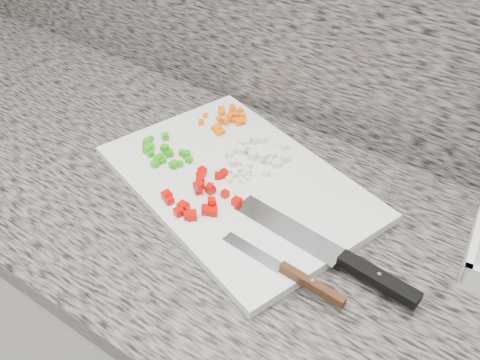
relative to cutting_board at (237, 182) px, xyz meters
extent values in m
cube|color=#605B54|center=(0.09, -0.05, -0.03)|extent=(3.96, 0.64, 0.04)
cube|color=silver|center=(0.00, 0.00, 0.00)|extent=(0.57, 0.46, 0.02)
cube|color=#F66405|center=(-0.12, 0.10, 0.01)|extent=(0.01, 0.01, 0.01)
cube|color=#F66405|center=(-0.10, 0.15, 0.01)|extent=(0.01, 0.01, 0.01)
cube|color=#F66405|center=(-0.13, 0.13, 0.01)|extent=(0.01, 0.01, 0.01)
cube|color=#F66405|center=(-0.16, 0.16, 0.01)|extent=(0.02, 0.02, 0.01)
cube|color=#F66405|center=(-0.16, 0.10, 0.01)|extent=(0.01, 0.01, 0.01)
cube|color=#F66405|center=(-0.11, 0.17, 0.01)|extent=(0.01, 0.01, 0.01)
cube|color=#F66405|center=(-0.11, 0.09, 0.01)|extent=(0.01, 0.01, 0.01)
cube|color=#F66405|center=(-0.13, 0.15, 0.01)|extent=(0.01, 0.01, 0.01)
cube|color=#F66405|center=(-0.12, 0.16, 0.01)|extent=(0.01, 0.01, 0.01)
cube|color=#F66405|center=(-0.12, 0.10, 0.01)|extent=(0.02, 0.02, 0.01)
cube|color=#F66405|center=(-0.12, 0.18, 0.01)|extent=(0.01, 0.01, 0.01)
cube|color=#F66405|center=(-0.15, 0.15, 0.01)|extent=(0.02, 0.02, 0.01)
cube|color=#F66405|center=(-0.12, 0.14, 0.02)|extent=(0.02, 0.02, 0.01)
cube|color=#F66405|center=(-0.17, 0.13, 0.01)|extent=(0.01, 0.01, 0.01)
cube|color=#F66405|center=(-0.13, 0.10, 0.01)|extent=(0.01, 0.01, 0.01)
cube|color=#F66405|center=(-0.09, 0.15, 0.01)|extent=(0.01, 0.01, 0.01)
cube|color=#F66405|center=(-0.13, 0.12, 0.02)|extent=(0.01, 0.01, 0.01)
cube|color=#F66405|center=(-0.11, 0.10, 0.01)|extent=(0.01, 0.01, 0.01)
cube|color=#F66405|center=(-0.12, 0.13, 0.02)|extent=(0.01, 0.01, 0.01)
cube|color=#F66405|center=(-0.10, 0.14, 0.01)|extent=(0.01, 0.01, 0.01)
cube|color=#F66405|center=(-0.14, 0.18, 0.01)|extent=(0.02, 0.02, 0.01)
cube|color=#F66405|center=(-0.14, 0.18, 0.01)|extent=(0.01, 0.01, 0.01)
cube|color=#F66405|center=(-0.11, 0.15, 0.01)|extent=(0.01, 0.01, 0.01)
cube|color=silver|center=(0.04, 0.10, 0.02)|extent=(0.02, 0.02, 0.01)
cube|color=silver|center=(0.01, 0.07, 0.03)|extent=(0.02, 0.02, 0.01)
cube|color=silver|center=(-0.03, 0.03, 0.02)|extent=(0.02, 0.02, 0.01)
cube|color=silver|center=(0.02, 0.07, 0.01)|extent=(0.02, 0.02, 0.01)
cube|color=silver|center=(0.02, 0.13, 0.01)|extent=(0.02, 0.02, 0.01)
cube|color=silver|center=(0.04, 0.07, 0.01)|extent=(0.01, 0.01, 0.01)
cube|color=silver|center=(0.04, 0.07, 0.01)|extent=(0.02, 0.02, 0.01)
cube|color=silver|center=(-0.03, 0.03, 0.02)|extent=(0.02, 0.02, 0.01)
cube|color=silver|center=(-0.01, 0.07, 0.02)|extent=(0.02, 0.02, 0.01)
cube|color=silver|center=(-0.06, 0.10, 0.01)|extent=(0.01, 0.01, 0.01)
cube|color=silver|center=(-0.05, 0.07, 0.01)|extent=(0.01, 0.01, 0.01)
cube|color=silver|center=(-0.05, 0.05, 0.02)|extent=(0.02, 0.02, 0.01)
cube|color=silver|center=(-0.05, 0.09, 0.02)|extent=(0.02, 0.02, 0.01)
cube|color=silver|center=(-0.05, 0.04, 0.01)|extent=(0.02, 0.02, 0.01)
cube|color=silver|center=(-0.03, 0.07, 0.02)|extent=(0.01, 0.01, 0.01)
cube|color=silver|center=(0.01, 0.02, 0.01)|extent=(0.02, 0.02, 0.01)
cube|color=silver|center=(-0.05, 0.07, 0.01)|extent=(0.02, 0.02, 0.01)
cube|color=silver|center=(-0.04, 0.11, 0.02)|extent=(0.02, 0.02, 0.01)
cube|color=silver|center=(-0.05, 0.07, 0.01)|extent=(0.02, 0.02, 0.01)
cube|color=silver|center=(0.00, 0.04, 0.01)|extent=(0.01, 0.01, 0.01)
cube|color=silver|center=(-0.01, 0.08, 0.02)|extent=(0.02, 0.02, 0.01)
cube|color=silver|center=(-0.03, 0.12, 0.02)|extent=(0.02, 0.02, 0.01)
cube|color=silver|center=(0.02, 0.09, 0.01)|extent=(0.01, 0.01, 0.01)
cube|color=silver|center=(-0.03, 0.07, 0.01)|extent=(0.01, 0.01, 0.01)
cube|color=silver|center=(-0.02, 0.03, 0.01)|extent=(0.02, 0.02, 0.01)
cube|color=silver|center=(0.04, 0.04, 0.01)|extent=(0.02, 0.02, 0.01)
cube|color=#2A9C0E|center=(-0.21, -0.02, 0.02)|extent=(0.02, 0.02, 0.01)
cube|color=#2A9C0E|center=(-0.19, -0.03, 0.02)|extent=(0.02, 0.02, 0.01)
cube|color=#2A9C0E|center=(-0.19, 0.02, 0.01)|extent=(0.02, 0.02, 0.01)
cube|color=#2A9C0E|center=(-0.12, -0.04, 0.01)|extent=(0.01, 0.01, 0.01)
cube|color=#2A9C0E|center=(-0.15, -0.06, 0.01)|extent=(0.02, 0.02, 0.01)
cube|color=#2A9C0E|center=(-0.12, -0.04, 0.01)|extent=(0.02, 0.02, 0.01)
cube|color=#2A9C0E|center=(-0.16, -0.02, 0.02)|extent=(0.01, 0.01, 0.01)
cube|color=#2A9C0E|center=(-0.20, -0.03, 0.01)|extent=(0.01, 0.01, 0.01)
cube|color=#2A9C0E|center=(-0.18, -0.04, 0.01)|extent=(0.02, 0.02, 0.01)
cube|color=#2A9C0E|center=(-0.19, -0.04, 0.02)|extent=(0.02, 0.02, 0.01)
cube|color=#2A9C0E|center=(-0.10, -0.01, 0.01)|extent=(0.01, 0.01, 0.01)
cube|color=#2A9C0E|center=(-0.15, -0.04, 0.01)|extent=(0.01, 0.01, 0.01)
cube|color=#2A9C0E|center=(-0.13, 0.00, 0.01)|extent=(0.01, 0.01, 0.01)
cube|color=#2A9C0E|center=(-0.21, 0.00, 0.01)|extent=(0.01, 0.01, 0.01)
cube|color=#2A9C0E|center=(-0.14, -0.04, 0.01)|extent=(0.01, 0.01, 0.01)
cube|color=#2A9C0E|center=(-0.16, -0.04, 0.01)|extent=(0.01, 0.01, 0.01)
cube|color=#2A9C0E|center=(-0.12, 0.00, 0.02)|extent=(0.02, 0.02, 0.01)
cube|color=#2A9C0E|center=(-0.11, -0.03, 0.01)|extent=(0.01, 0.01, 0.01)
cube|color=#2A9C0E|center=(-0.19, -0.03, 0.01)|extent=(0.01, 0.01, 0.01)
cube|color=#2A9C0E|center=(-0.15, -0.04, 0.02)|extent=(0.02, 0.02, 0.01)
cube|color=#2A9C0E|center=(-0.15, -0.02, 0.02)|extent=(0.02, 0.02, 0.01)
cube|color=#2A9C0E|center=(-0.15, -0.04, 0.01)|extent=(0.02, 0.02, 0.01)
cube|color=#C60802|center=(0.01, -0.05, 0.01)|extent=(0.01, 0.01, 0.01)
cube|color=#C60802|center=(-0.02, -0.06, 0.02)|extent=(0.01, 0.01, 0.01)
cube|color=#C60802|center=(-0.07, -0.12, 0.02)|extent=(0.02, 0.02, 0.01)
cube|color=#C60802|center=(-0.06, -0.03, 0.02)|extent=(0.02, 0.02, 0.01)
cube|color=#C60802|center=(-0.03, -0.01, 0.01)|extent=(0.02, 0.02, 0.01)
cube|color=#C60802|center=(0.00, -0.08, 0.02)|extent=(0.02, 0.02, 0.01)
cube|color=#C60802|center=(0.02, -0.10, 0.01)|extent=(0.02, 0.02, 0.01)
cube|color=#C60802|center=(0.04, -0.06, 0.02)|extent=(0.01, 0.01, 0.01)
cube|color=#C60802|center=(-0.06, -0.12, 0.02)|extent=(0.02, 0.02, 0.01)
cube|color=#C60802|center=(-0.06, -0.02, 0.01)|extent=(0.02, 0.02, 0.01)
cube|color=#C60802|center=(0.00, -0.13, 0.02)|extent=(0.02, 0.02, 0.01)
cube|color=#C60802|center=(0.01, -0.09, 0.01)|extent=(0.02, 0.02, 0.01)
cube|color=#C60802|center=(-0.02, -0.12, 0.01)|extent=(0.01, 0.01, 0.01)
cube|color=#C60802|center=(-0.03, -0.14, 0.02)|extent=(0.02, 0.02, 0.01)
cube|color=#C60802|center=(0.00, -0.10, 0.01)|extent=(0.02, 0.02, 0.01)
cube|color=#C60802|center=(-0.02, -0.06, 0.02)|extent=(0.02, 0.02, 0.01)
cube|color=#C60802|center=(-0.06, -0.12, 0.01)|extent=(0.01, 0.01, 0.01)
cube|color=#C60802|center=(-0.05, -0.05, 0.02)|extent=(0.02, 0.02, 0.01)
cube|color=#C60802|center=(0.01, -0.11, 0.01)|extent=(0.02, 0.02, 0.01)
cube|color=#C60802|center=(-0.01, -0.13, 0.01)|extent=(0.02, 0.02, 0.01)
cube|color=#C60802|center=(-0.03, -0.07, 0.01)|extent=(0.02, 0.02, 0.01)
cube|color=#C60802|center=(-0.02, -0.01, 0.01)|extent=(0.02, 0.02, 0.01)
cube|color=#C60802|center=(-0.03, -0.07, 0.03)|extent=(0.02, 0.02, 0.01)
cube|color=#C60802|center=(-0.03, -0.12, 0.02)|extent=(0.02, 0.02, 0.01)
cube|color=#C60802|center=(-0.03, -0.02, 0.01)|extent=(0.02, 0.02, 0.01)
cube|color=beige|center=(-0.03, -0.02, 0.01)|extent=(0.01, 0.01, 0.01)
cube|color=beige|center=(-0.01, 0.02, 0.01)|extent=(0.01, 0.01, 0.01)
cube|color=beige|center=(-0.01, 0.01, 0.01)|extent=(0.01, 0.01, 0.01)
cube|color=beige|center=(0.01, 0.00, 0.01)|extent=(0.01, 0.01, 0.01)
cube|color=beige|center=(-0.01, 0.00, 0.01)|extent=(0.01, 0.01, 0.01)
cube|color=beige|center=(0.01, 0.01, 0.01)|extent=(0.01, 0.01, 0.01)
cube|color=beige|center=(-0.02, 0.01, 0.01)|extent=(0.01, 0.01, 0.01)
cube|color=beige|center=(-0.03, -0.01, 0.01)|extent=(0.01, 0.01, 0.01)
cube|color=beige|center=(-0.03, 0.00, 0.01)|extent=(0.01, 0.01, 0.01)
cube|color=beige|center=(-0.01, -0.02, 0.01)|extent=(0.01, 0.01, 0.01)
cube|color=beige|center=(0.02, 0.01, 0.01)|extent=(0.01, 0.01, 0.01)
cube|color=beige|center=(0.01, 0.02, 0.01)|extent=(0.01, 0.01, 0.01)
cube|color=silver|center=(0.14, -0.06, 0.01)|extent=(0.20, 0.07, 0.00)
cube|color=black|center=(0.31, -0.08, 0.02)|extent=(0.13, 0.04, 0.02)
cylinder|color=silver|center=(0.31, -0.08, 0.03)|extent=(0.01, 0.01, 0.00)
cube|color=silver|center=(0.12, -0.13, 0.01)|extent=(0.11, 0.03, 0.00)
cube|color=#452611|center=(0.23, -0.14, 0.02)|extent=(0.11, 0.02, 0.02)
cylinder|color=silver|center=(0.23, -0.14, 0.03)|extent=(0.01, 0.01, 0.00)
cube|color=silver|center=(0.40, 0.08, 0.02)|extent=(0.03, 0.16, 0.04)
camera|label=1|loc=(0.43, -0.61, 0.63)|focal=40.00mm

